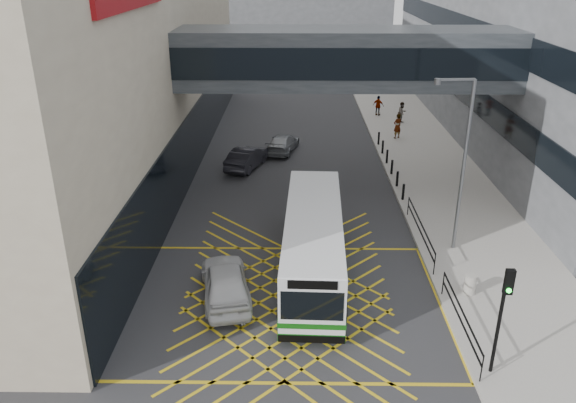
{
  "coord_description": "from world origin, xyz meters",
  "views": [
    {
      "loc": [
        0.31,
        -18.51,
        12.37
      ],
      "look_at": [
        0.0,
        4.0,
        2.6
      ],
      "focal_mm": 35.0,
      "sensor_mm": 36.0,
      "label": 1
    }
  ],
  "objects_px": {
    "street_lamp": "(461,156)",
    "pedestrian_b": "(402,113)",
    "car_white": "(226,281)",
    "litter_bin": "(470,284)",
    "car_silver": "(283,143)",
    "car_dark": "(247,158)",
    "pedestrian_c": "(378,106)",
    "bus": "(313,241)",
    "pedestrian_a": "(397,126)",
    "traffic_light": "(503,307)"
  },
  "relations": [
    {
      "from": "street_lamp",
      "to": "pedestrian_c",
      "type": "xyz_separation_m",
      "value": [
        -0.14,
        23.68,
        -3.59
      ]
    },
    {
      "from": "car_white",
      "to": "car_silver",
      "type": "height_order",
      "value": "car_white"
    },
    {
      "from": "car_silver",
      "to": "bus",
      "type": "bearing_deg",
      "value": 108.16
    },
    {
      "from": "litter_bin",
      "to": "pedestrian_c",
      "type": "relative_size",
      "value": 0.49
    },
    {
      "from": "bus",
      "to": "car_dark",
      "type": "distance_m",
      "value": 13.73
    },
    {
      "from": "pedestrian_a",
      "to": "bus",
      "type": "bearing_deg",
      "value": 40.24
    },
    {
      "from": "traffic_light",
      "to": "pedestrian_c",
      "type": "bearing_deg",
      "value": 91.47
    },
    {
      "from": "car_silver",
      "to": "car_white",
      "type": "bearing_deg",
      "value": 96.8
    },
    {
      "from": "pedestrian_b",
      "to": "pedestrian_c",
      "type": "relative_size",
      "value": 1.02
    },
    {
      "from": "car_dark",
      "to": "traffic_light",
      "type": "bearing_deg",
      "value": 134.26
    },
    {
      "from": "street_lamp",
      "to": "pedestrian_c",
      "type": "bearing_deg",
      "value": 86.56
    },
    {
      "from": "car_dark",
      "to": "pedestrian_c",
      "type": "relative_size",
      "value": 2.65
    },
    {
      "from": "bus",
      "to": "pedestrian_c",
      "type": "relative_size",
      "value": 6.2
    },
    {
      "from": "car_silver",
      "to": "pedestrian_b",
      "type": "height_order",
      "value": "pedestrian_b"
    },
    {
      "from": "litter_bin",
      "to": "car_silver",
      "type": "bearing_deg",
      "value": 113.26
    },
    {
      "from": "bus",
      "to": "car_dark",
      "type": "xyz_separation_m",
      "value": [
        -3.86,
        13.15,
        -0.84
      ]
    },
    {
      "from": "pedestrian_c",
      "to": "pedestrian_b",
      "type": "bearing_deg",
      "value": 153.17
    },
    {
      "from": "car_white",
      "to": "traffic_light",
      "type": "height_order",
      "value": "traffic_light"
    },
    {
      "from": "bus",
      "to": "car_white",
      "type": "height_order",
      "value": "bus"
    },
    {
      "from": "car_white",
      "to": "pedestrian_c",
      "type": "xyz_separation_m",
      "value": [
        9.67,
        27.77,
        0.21
      ]
    },
    {
      "from": "car_silver",
      "to": "street_lamp",
      "type": "xyz_separation_m",
      "value": [
        7.99,
        -14.36,
        3.94
      ]
    },
    {
      "from": "car_silver",
      "to": "traffic_light",
      "type": "height_order",
      "value": "traffic_light"
    },
    {
      "from": "litter_bin",
      "to": "pedestrian_c",
      "type": "bearing_deg",
      "value": 89.92
    },
    {
      "from": "litter_bin",
      "to": "pedestrian_a",
      "type": "relative_size",
      "value": 0.45
    },
    {
      "from": "street_lamp",
      "to": "pedestrian_a",
      "type": "relative_size",
      "value": 4.29
    },
    {
      "from": "street_lamp",
      "to": "pedestrian_b",
      "type": "relative_size",
      "value": 4.62
    },
    {
      "from": "street_lamp",
      "to": "car_dark",
      "type": "bearing_deg",
      "value": 128.97
    },
    {
      "from": "pedestrian_b",
      "to": "pedestrian_c",
      "type": "xyz_separation_m",
      "value": [
        -1.59,
        2.32,
        -0.01
      ]
    },
    {
      "from": "bus",
      "to": "car_silver",
      "type": "bearing_deg",
      "value": 97.8
    },
    {
      "from": "pedestrian_c",
      "to": "car_white",
      "type": "bearing_deg",
      "value": 99.54
    },
    {
      "from": "car_white",
      "to": "litter_bin",
      "type": "xyz_separation_m",
      "value": [
        9.64,
        0.26,
        -0.21
      ]
    },
    {
      "from": "litter_bin",
      "to": "pedestrian_b",
      "type": "height_order",
      "value": "pedestrian_b"
    },
    {
      "from": "street_lamp",
      "to": "pedestrian_a",
      "type": "distance_m",
      "value": 17.51
    },
    {
      "from": "car_silver",
      "to": "pedestrian_b",
      "type": "distance_m",
      "value": 11.76
    },
    {
      "from": "car_white",
      "to": "pedestrian_a",
      "type": "distance_m",
      "value": 23.56
    },
    {
      "from": "traffic_light",
      "to": "street_lamp",
      "type": "distance_m",
      "value": 8.78
    },
    {
      "from": "car_dark",
      "to": "litter_bin",
      "type": "relative_size",
      "value": 5.4
    },
    {
      "from": "pedestrian_b",
      "to": "litter_bin",
      "type": "bearing_deg",
      "value": -127.83
    },
    {
      "from": "car_dark",
      "to": "pedestrian_c",
      "type": "bearing_deg",
      "value": -109.93
    },
    {
      "from": "bus",
      "to": "traffic_light",
      "type": "height_order",
      "value": "traffic_light"
    },
    {
      "from": "street_lamp",
      "to": "pedestrian_a",
      "type": "bearing_deg",
      "value": 84.95
    },
    {
      "from": "car_dark",
      "to": "pedestrian_b",
      "type": "bearing_deg",
      "value": -119.88
    },
    {
      "from": "car_dark",
      "to": "pedestrian_b",
      "type": "relative_size",
      "value": 2.6
    },
    {
      "from": "bus",
      "to": "car_white",
      "type": "xyz_separation_m",
      "value": [
        -3.47,
        -1.97,
        -0.75
      ]
    },
    {
      "from": "bus",
      "to": "car_silver",
      "type": "distance_m",
      "value": 16.58
    },
    {
      "from": "pedestrian_c",
      "to": "street_lamp",
      "type": "bearing_deg",
      "value": 119.08
    },
    {
      "from": "car_dark",
      "to": "car_silver",
      "type": "height_order",
      "value": "car_dark"
    },
    {
      "from": "street_lamp",
      "to": "pedestrian_b",
      "type": "bearing_deg",
      "value": 82.33
    },
    {
      "from": "pedestrian_c",
      "to": "pedestrian_a",
      "type": "bearing_deg",
      "value": 123.3
    },
    {
      "from": "traffic_light",
      "to": "pedestrian_a",
      "type": "distance_m",
      "value": 25.76
    }
  ]
}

